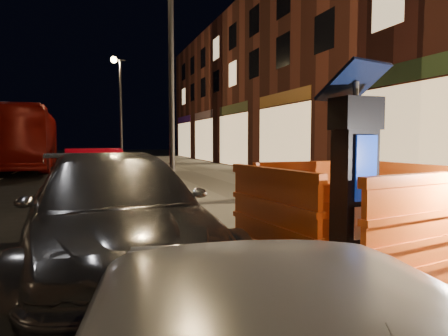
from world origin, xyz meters
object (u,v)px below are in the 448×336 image
object	(u,v)px
car_red	(95,201)
barrier_bldgside	(423,216)
barrier_kerbside	(272,228)
parking_kiosk	(354,178)
barrier_front	(424,243)
car_silver	(115,273)
bus_doubledecker	(25,170)
barrier_back	(307,207)

from	to	relation	value
car_red	barrier_bldgside	bearing A→B (deg)	-69.20
barrier_kerbside	barrier_bldgside	distance (m)	1.90
parking_kiosk	barrier_front	size ratio (longest dim) A/B	1.40
car_silver	bus_doubledecker	bearing A→B (deg)	97.35
barrier_front	bus_doubledecker	bearing A→B (deg)	95.27
barrier_front	barrier_kerbside	size ratio (longest dim) A/B	1.00
barrier_bldgside	bus_doubledecker	size ratio (longest dim) A/B	0.13
parking_kiosk	barrier_kerbside	distance (m)	1.06
barrier_back	barrier_kerbside	distance (m)	1.34
car_silver	car_red	distance (m)	6.11
parking_kiosk	bus_doubledecker	size ratio (longest dim) A/B	0.18
barrier_back	car_silver	distance (m)	2.53
barrier_kerbside	parking_kiosk	bearing A→B (deg)	-97.56
barrier_kerbside	barrier_bldgside	bearing A→B (deg)	-97.56
barrier_back	barrier_front	bearing A→B (deg)	-92.56
barrier_back	car_red	xyz separation A→B (m)	(-2.53, 6.53, -0.74)
barrier_bldgside	car_red	distance (m)	8.29
bus_doubledecker	car_silver	bearing A→B (deg)	-81.33
parking_kiosk	car_silver	size ratio (longest dim) A/B	0.43
barrier_back	barrier_bldgside	bearing A→B (deg)	-47.56
parking_kiosk	barrier_back	world-z (taller)	parking_kiosk
barrier_bldgside	car_red	size ratio (longest dim) A/B	0.36
parking_kiosk	car_red	size ratio (longest dim) A/B	0.51
barrier_kerbside	barrier_bldgside	size ratio (longest dim) A/B	1.00
parking_kiosk	barrier_back	size ratio (longest dim) A/B	1.40
barrier_front	car_silver	bearing A→B (deg)	125.25
barrier_front	bus_doubledecker	world-z (taller)	bus_doubledecker
car_silver	car_red	size ratio (longest dim) A/B	1.19
barrier_bldgside	car_silver	size ratio (longest dim) A/B	0.31
parking_kiosk	barrier_kerbside	xyz separation A→B (m)	(-0.95, 0.00, -0.47)
barrier_back	car_red	size ratio (longest dim) A/B	0.36
barrier_front	car_red	bearing A→B (deg)	96.16
parking_kiosk	barrier_back	xyz separation A→B (m)	(0.00, 0.95, -0.47)
bus_doubledecker	barrier_front	bearing A→B (deg)	-76.31
barrier_back	car_red	world-z (taller)	barrier_back
barrier_bldgside	barrier_front	bearing A→B (deg)	131.44
parking_kiosk	barrier_front	distance (m)	1.06
barrier_bldgside	car_silver	xyz separation A→B (m)	(-3.34, 1.37, -0.74)
barrier_front	bus_doubledecker	size ratio (longest dim) A/B	0.13
barrier_kerbside	car_silver	xyz separation A→B (m)	(-1.44, 1.37, -0.74)
car_red	bus_doubledecker	size ratio (longest dim) A/B	0.35
barrier_kerbside	bus_doubledecker	distance (m)	20.66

